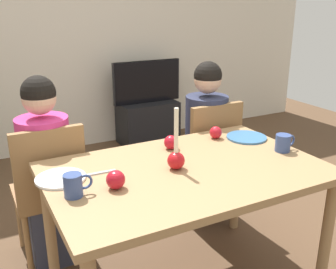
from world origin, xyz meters
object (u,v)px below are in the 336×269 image
Objects in this scene: apple_by_right_mug at (216,132)px; apple_by_left_plate at (171,142)px; tv_stand at (148,122)px; candle_centerpiece at (176,157)px; mug_left at (74,185)px; tv at (147,82)px; person_left_child at (47,176)px; dining_table at (186,183)px; mug_right at (283,143)px; chair_left at (50,187)px; chair_right at (208,154)px; apple_near_candle at (116,180)px; plate_left at (61,178)px; person_right_child at (206,145)px; plate_right at (246,137)px.

apple_by_left_plate is at bearing -174.54° from apple_by_right_mug.
tv_stand is 2.52m from candle_centerpiece.
mug_left is (-1.43, -2.33, 0.56)m from tv_stand.
tv_stand is at bearing -90.00° from tv.
tv_stand is at bearing 49.30° from person_left_child.
mug_left reaches higher than apple_by_left_plate.
dining_table is 0.62m from mug_right.
chair_left is 1.14× the size of tv.
tv_stand is at bearing 79.77° from chair_right.
tv is at bearing 79.77° from chair_right.
person_left_child reaches higher than apple_by_right_mug.
candle_centerpiece is at bearing -111.42° from tv.
chair_right is 0.65m from apple_by_left_plate.
chair_right reaches higher than mug_right.
mug_left is 1.47× the size of apple_near_candle.
plate_left is at bearing 94.32° from mug_left.
chair_right reaches higher than tv_stand.
person_left_child and person_right_child have the same top height.
plate_left is at bearing -171.76° from apple_by_right_mug.
mug_left is (-1.12, -0.67, 0.23)m from person_right_child.
mug_right is (1.20, -0.21, 0.04)m from plate_left.
apple_by_right_mug is at bearing 5.46° from apple_by_left_plate.
tv is at bearing 68.77° from apple_by_left_plate.
apple_by_right_mug reaches higher than plate_left.
plate_left is 3.14× the size of apple_by_right_mug.
apple_by_right_mug is at bearing 8.24° from plate_left.
apple_by_right_mug is at bearing 38.24° from dining_table.
mug_right is (1.19, -0.69, 0.23)m from person_left_child.
tv reaches higher than plate_right.
person_right_child is 4.75× the size of plate_right.
mug_left is 1.03m from apple_by_right_mug.
chair_right is 2.82× the size of candle_centerpiece.
person_left_child is at bearing 178.35° from chair_right.
person_left_child reaches higher than mug_left.
plate_right is at bearing 99.40° from mug_right.
person_right_child is at bearing 65.75° from apple_by_right_mug.
dining_table reaches higher than tv_stand.
mug_left reaches higher than plate_right.
chair_left reaches higher than plate_left.
tv_stand is 2.79m from mug_left.
person_right_child is 8.99× the size of mug_right.
candle_centerpiece is at bearing -134.98° from chair_right.
plate_left is (-0.60, 0.16, 0.09)m from dining_table.
plate_right is 0.51m from apple_by_left_plate.
tv_stand is (0.85, 2.30, -0.43)m from dining_table.
person_right_child is at bearing 92.87° from plate_right.
mug_left is at bearing 175.52° from apple_near_candle.
person_right_child is (0.00, 0.03, 0.06)m from chair_right.
tv_stand is 2.67× the size of plate_left.
mug_left is at bearing -174.67° from candle_centerpiece.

